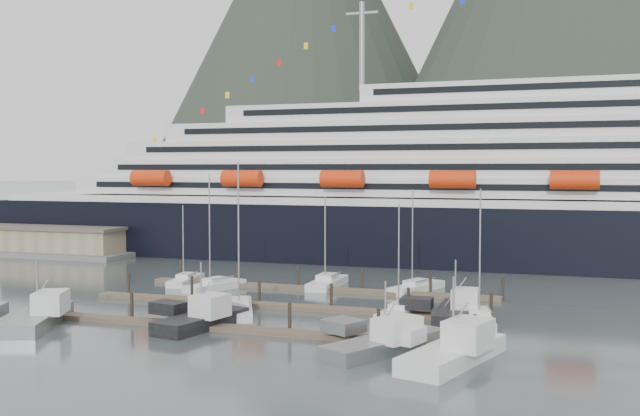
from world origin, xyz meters
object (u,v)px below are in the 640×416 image
at_px(cruise_ship, 594,194).
at_px(trawler_d, 451,351).
at_px(sailboat_d, 402,312).
at_px(trawler_c, 384,342).
at_px(sailboat_g, 416,288).
at_px(sailboat_a, 215,287).
at_px(trawler_e, 454,311).
at_px(sailboat_f, 327,284).
at_px(warehouse, 36,240).
at_px(sailboat_e, 186,281).
at_px(trawler_a, 36,316).
at_px(trawler_b, 200,319).
at_px(sailboat_h, 478,320).
at_px(sailboat_b, 239,310).

height_order(cruise_ship, trawler_d, cruise_ship).
distance_m(cruise_ship, sailboat_d, 56.82).
bearing_deg(trawler_c, cruise_ship, 11.75).
bearing_deg(sailboat_g, sailboat_a, 126.97).
relative_size(sailboat_d, trawler_e, 1.15).
distance_m(cruise_ship, trawler_c, 71.39).
height_order(sailboat_d, trawler_e, sailboat_d).
xyz_separation_m(cruise_ship, sailboat_f, (-34.68, -35.41, -11.60)).
relative_size(warehouse, sailboat_e, 4.01).
relative_size(trawler_a, trawler_b, 1.18).
relative_size(sailboat_e, trawler_d, 0.82).
bearing_deg(sailboat_h, trawler_b, 100.39).
bearing_deg(trawler_d, trawler_e, 24.41).
bearing_deg(trawler_c, trawler_a, 118.60).
bearing_deg(sailboat_h, sailboat_b, 84.40).
xyz_separation_m(sailboat_b, sailboat_h, (25.95, 3.01, -0.02)).
bearing_deg(sailboat_g, trawler_b, 171.65).
xyz_separation_m(sailboat_b, sailboat_f, (3.30, 21.12, -0.02)).
xyz_separation_m(sailboat_b, sailboat_d, (17.41, 4.86, -0.06)).
bearing_deg(trawler_b, trawler_c, -88.49).
relative_size(trawler_c, trawler_e, 1.23).
distance_m(sailboat_a, trawler_c, 39.01).
bearing_deg(trawler_d, sailboat_d, 40.80).
bearing_deg(warehouse, trawler_d, -32.37).
height_order(sailboat_e, trawler_d, sailboat_e).
height_order(trawler_d, trawler_e, trawler_d).
relative_size(sailboat_g, trawler_e, 1.26).
bearing_deg(warehouse, trawler_b, -39.09).
xyz_separation_m(sailboat_h, trawler_c, (-6.40, -14.54, 0.45)).
relative_size(sailboat_f, trawler_b, 1.09).
bearing_deg(cruise_ship, trawler_e, -105.88).
distance_m(warehouse, trawler_e, 95.59).
bearing_deg(cruise_ship, sailboat_f, -134.40).
bearing_deg(cruise_ship, sailboat_b, -123.89).
xyz_separation_m(warehouse, sailboat_a, (53.97, -29.76, -1.80)).
distance_m(sailboat_a, trawler_e, 34.55).
bearing_deg(warehouse, trawler_c, -33.40).
bearing_deg(sailboat_h, trawler_d, 167.25).
bearing_deg(sailboat_a, trawler_d, -110.55).
relative_size(sailboat_d, sailboat_h, 0.87).
relative_size(sailboat_a, sailboat_g, 1.15).
relative_size(cruise_ship, trawler_e, 18.99).
bearing_deg(trawler_a, sailboat_d, -85.64).
bearing_deg(sailboat_a, cruise_ship, -31.77).
relative_size(trawler_d, trawler_e, 1.26).
height_order(cruise_ship, warehouse, cruise_ship).
height_order(sailboat_b, sailboat_h, sailboat_b).
xyz_separation_m(sailboat_a, sailboat_d, (27.49, -8.98, -0.05)).
height_order(sailboat_h, trawler_c, sailboat_h).
bearing_deg(sailboat_e, sailboat_h, -117.90).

